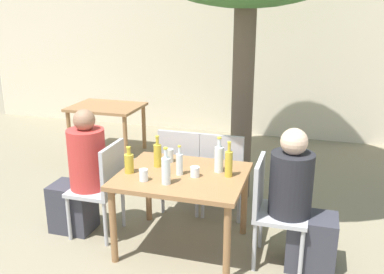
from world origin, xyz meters
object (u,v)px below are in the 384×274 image
patio_chair_0 (103,184)px  oil_cruet_4 (229,163)px  patio_chair_1 (271,205)px  drinking_glass_0 (170,155)px  person_seated_1 (300,207)px  oil_cruet_1 (158,155)px  patio_chair_3 (223,169)px  patio_chair_2 (182,165)px  drinking_glass_2 (144,175)px  person_seated_0 (81,178)px  water_bottle_2 (219,158)px  drinking_glass_1 (195,172)px  dining_table_back (107,113)px  dining_table_front (182,183)px  water_bottle_5 (166,170)px  oil_cruet_3 (129,163)px  water_bottle_0 (179,163)px

patio_chair_0 → oil_cruet_4: size_ratio=2.94×
patio_chair_1 → drinking_glass_0: bearing=75.5°
patio_chair_0 → person_seated_1: (1.81, -0.00, 0.02)m
oil_cruet_1 → patio_chair_0: bearing=-168.0°
patio_chair_3 → person_seated_1: size_ratio=0.76×
patio_chair_1 → patio_chair_2: same height
person_seated_1 → drinking_glass_2: (-1.29, -0.23, 0.23)m
patio_chair_0 → oil_cruet_1: 0.61m
person_seated_0 → oil_cruet_1: person_seated_0 is taller
person_seated_0 → water_bottle_2: size_ratio=3.88×
water_bottle_2 → drinking_glass_1: water_bottle_2 is taller
dining_table_back → oil_cruet_4: 3.13m
dining_table_back → patio_chair_3: 2.58m
patio_chair_1 → water_bottle_2: size_ratio=2.90×
water_bottle_2 → drinking_glass_2: (-0.56, -0.38, -0.07)m
patio_chair_0 → water_bottle_2: size_ratio=2.90×
dining_table_front → oil_cruet_1: size_ratio=3.76×
dining_table_back → patio_chair_1: bearing=-39.5°
patio_chair_2 → water_bottle_5: (0.16, -0.93, 0.31)m
dining_table_back → person_seated_0: (0.85, -2.20, -0.06)m
dining_table_back → drinking_glass_2: size_ratio=9.96×
patio_chair_1 → person_seated_1: bearing=-90.0°
patio_chair_2 → person_seated_1: (1.24, -0.69, 0.02)m
oil_cruet_3 → water_bottle_0: bearing=10.6°
dining_table_front → water_bottle_0: water_bottle_0 is taller
oil_cruet_3 → drinking_glass_1: bearing=7.7°
drinking_glass_1 → drinking_glass_2: (-0.39, -0.21, 0.01)m
water_bottle_5 → drinking_glass_2: bearing=177.7°
patio_chair_2 → person_seated_1: bearing=151.0°
patio_chair_3 → water_bottle_0: 0.81m
person_seated_1 → water_bottle_0: size_ratio=4.55×
person_seated_1 → drinking_glass_2: size_ratio=12.01×
oil_cruet_4 → water_bottle_5: bearing=-146.8°
person_seated_1 → oil_cruet_3: 1.51m
drinking_glass_1 → person_seated_1: bearing=1.7°
water_bottle_0 → oil_cruet_1: 0.29m
patio_chair_3 → person_seated_1: bearing=139.2°
water_bottle_0 → patio_chair_1: bearing=1.6°
water_bottle_0 → dining_table_front: bearing=50.0°
water_bottle_0 → drinking_glass_0: size_ratio=2.12×
drinking_glass_2 → water_bottle_2: bearing=34.1°
water_bottle_0 → water_bottle_2: (0.31, 0.17, 0.02)m
water_bottle_0 → drinking_glass_1: size_ratio=3.04×
dining_table_back → water_bottle_0: (1.86, -2.22, 0.21)m
drinking_glass_0 → drinking_glass_2: size_ratio=1.25×
water_bottle_0 → patio_chair_3: bearing=71.4°
patio_chair_2 → water_bottle_5: water_bottle_5 is taller
person_seated_0 → water_bottle_5: person_seated_0 is taller
water_bottle_0 → person_seated_1: bearing=1.2°
person_seated_0 → oil_cruet_4: 1.45m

